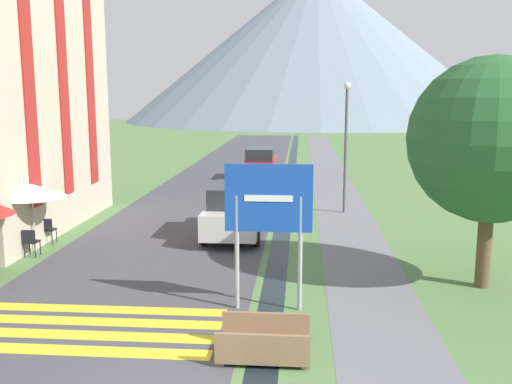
{
  "coord_description": "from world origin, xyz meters",
  "views": [
    {
      "loc": [
        1.85,
        -7.5,
        4.83
      ],
      "look_at": [
        0.45,
        10.0,
        1.81
      ],
      "focal_mm": 40.0,
      "sensor_mm": 36.0,
      "label": 1
    }
  ],
  "objects_px": {
    "parked_car_far": "(261,163)",
    "cafe_umbrella_middle_white": "(31,191)",
    "person_seated_far": "(28,225)",
    "streetlamp": "(346,137)",
    "road_sign": "(269,213)",
    "parked_car_near": "(235,210)",
    "cafe_chair_far_right": "(39,227)",
    "cafe_chair_middle": "(30,240)",
    "footbridge": "(264,345)",
    "tree_by_path": "(492,140)",
    "cafe_chair_far_left": "(48,228)"
  },
  "relations": [
    {
      "from": "parked_car_far",
      "to": "cafe_umbrella_middle_white",
      "type": "distance_m",
      "value": 16.99
    },
    {
      "from": "road_sign",
      "to": "cafe_chair_far_right",
      "type": "distance_m",
      "value": 9.68
    },
    {
      "from": "parked_car_far",
      "to": "cafe_umbrella_middle_white",
      "type": "height_order",
      "value": "cafe_umbrella_middle_white"
    },
    {
      "from": "parked_car_near",
      "to": "footbridge",
      "type": "bearing_deg",
      "value": -79.96
    },
    {
      "from": "footbridge",
      "to": "person_seated_far",
      "type": "xyz_separation_m",
      "value": [
        -8.08,
        7.27,
        0.44
      ]
    },
    {
      "from": "cafe_umbrella_middle_white",
      "to": "parked_car_far",
      "type": "bearing_deg",
      "value": 69.81
    },
    {
      "from": "cafe_chair_far_right",
      "to": "parked_car_far",
      "type": "bearing_deg",
      "value": 73.4
    },
    {
      "from": "road_sign",
      "to": "tree_by_path",
      "type": "height_order",
      "value": "tree_by_path"
    },
    {
      "from": "cafe_chair_far_right",
      "to": "tree_by_path",
      "type": "distance_m",
      "value": 14.0
    },
    {
      "from": "cafe_chair_far_right",
      "to": "cafe_umbrella_middle_white",
      "type": "distance_m",
      "value": 1.88
    },
    {
      "from": "cafe_chair_middle",
      "to": "road_sign",
      "type": "bearing_deg",
      "value": -50.82
    },
    {
      "from": "person_seated_far",
      "to": "streetlamp",
      "type": "height_order",
      "value": "streetlamp"
    },
    {
      "from": "parked_car_near",
      "to": "cafe_chair_middle",
      "type": "distance_m",
      "value": 6.56
    },
    {
      "from": "footbridge",
      "to": "cafe_umbrella_middle_white",
      "type": "bearing_deg",
      "value": 139.06
    },
    {
      "from": "road_sign",
      "to": "tree_by_path",
      "type": "distance_m",
      "value": 5.87
    },
    {
      "from": "road_sign",
      "to": "tree_by_path",
      "type": "xyz_separation_m",
      "value": [
        5.33,
        1.98,
        1.48
      ]
    },
    {
      "from": "road_sign",
      "to": "person_seated_far",
      "type": "height_order",
      "value": "road_sign"
    },
    {
      "from": "parked_car_near",
      "to": "cafe_chair_far_left",
      "type": "distance_m",
      "value": 6.17
    },
    {
      "from": "road_sign",
      "to": "cafe_chair_middle",
      "type": "xyz_separation_m",
      "value": [
        -7.35,
        3.64,
        -1.73
      ]
    },
    {
      "from": "cafe_chair_middle",
      "to": "cafe_chair_far_right",
      "type": "height_order",
      "value": "same"
    },
    {
      "from": "cafe_chair_middle",
      "to": "streetlamp",
      "type": "bearing_deg",
      "value": 12.23
    },
    {
      "from": "parked_car_far",
      "to": "cafe_chair_far_left",
      "type": "relative_size",
      "value": 5.27
    },
    {
      "from": "cafe_chair_middle",
      "to": "footbridge",
      "type": "bearing_deg",
      "value": -63.47
    },
    {
      "from": "footbridge",
      "to": "road_sign",
      "type": "bearing_deg",
      "value": 91.46
    },
    {
      "from": "parked_car_near",
      "to": "cafe_chair_far_right",
      "type": "height_order",
      "value": "parked_car_near"
    },
    {
      "from": "cafe_umbrella_middle_white",
      "to": "tree_by_path",
      "type": "bearing_deg",
      "value": -9.75
    },
    {
      "from": "cafe_umbrella_middle_white",
      "to": "streetlamp",
      "type": "height_order",
      "value": "streetlamp"
    },
    {
      "from": "road_sign",
      "to": "tree_by_path",
      "type": "relative_size",
      "value": 0.58
    },
    {
      "from": "footbridge",
      "to": "tree_by_path",
      "type": "height_order",
      "value": "tree_by_path"
    },
    {
      "from": "road_sign",
      "to": "parked_car_far",
      "type": "relative_size",
      "value": 0.74
    },
    {
      "from": "parked_car_near",
      "to": "parked_car_far",
      "type": "height_order",
      "value": "same"
    },
    {
      "from": "cafe_chair_far_left",
      "to": "cafe_chair_far_right",
      "type": "relative_size",
      "value": 1.0
    },
    {
      "from": "cafe_umbrella_middle_white",
      "to": "road_sign",
      "type": "bearing_deg",
      "value": -29.19
    },
    {
      "from": "road_sign",
      "to": "footbridge",
      "type": "bearing_deg",
      "value": -88.54
    },
    {
      "from": "streetlamp",
      "to": "parked_car_near",
      "type": "bearing_deg",
      "value": -133.17
    },
    {
      "from": "person_seated_far",
      "to": "streetlamp",
      "type": "relative_size",
      "value": 0.23
    },
    {
      "from": "parked_car_far",
      "to": "road_sign",
      "type": "bearing_deg",
      "value": -85.38
    },
    {
      "from": "footbridge",
      "to": "tree_by_path",
      "type": "bearing_deg",
      "value": 39.48
    },
    {
      "from": "cafe_chair_far_right",
      "to": "person_seated_far",
      "type": "distance_m",
      "value": 0.49
    },
    {
      "from": "road_sign",
      "to": "cafe_umbrella_middle_white",
      "type": "relative_size",
      "value": 1.56
    },
    {
      "from": "cafe_chair_middle",
      "to": "tree_by_path",
      "type": "height_order",
      "value": "tree_by_path"
    },
    {
      "from": "cafe_chair_middle",
      "to": "person_seated_far",
      "type": "bearing_deg",
      "value": 93.55
    },
    {
      "from": "cafe_chair_middle",
      "to": "cafe_chair_far_left",
      "type": "xyz_separation_m",
      "value": [
        -0.17,
        1.54,
        0.0
      ]
    },
    {
      "from": "cafe_chair_far_right",
      "to": "cafe_umbrella_middle_white",
      "type": "height_order",
      "value": "cafe_umbrella_middle_white"
    },
    {
      "from": "cafe_chair_far_right",
      "to": "tree_by_path",
      "type": "xyz_separation_m",
      "value": [
        13.21,
        -3.37,
        3.22
      ]
    },
    {
      "from": "footbridge",
      "to": "cafe_chair_far_left",
      "type": "relative_size",
      "value": 2.0
    },
    {
      "from": "cafe_chair_middle",
      "to": "cafe_umbrella_middle_white",
      "type": "distance_m",
      "value": 1.52
    },
    {
      "from": "footbridge",
      "to": "cafe_umbrella_middle_white",
      "type": "xyz_separation_m",
      "value": [
        -7.54,
        6.54,
        1.7
      ]
    },
    {
      "from": "cafe_chair_middle",
      "to": "parked_car_near",
      "type": "bearing_deg",
      "value": 3.1
    },
    {
      "from": "parked_car_near",
      "to": "cafe_chair_middle",
      "type": "relative_size",
      "value": 5.15
    }
  ]
}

